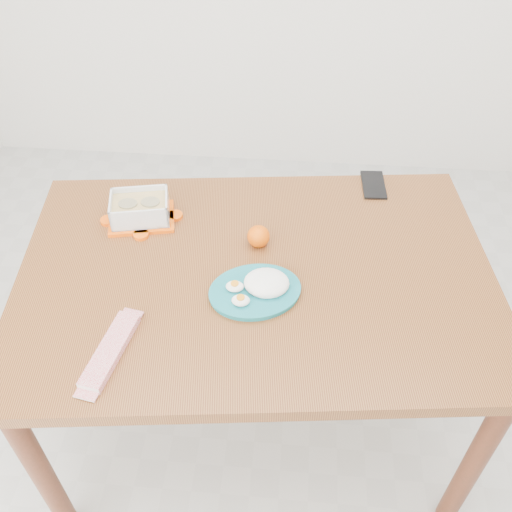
# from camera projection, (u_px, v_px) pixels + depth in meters

# --- Properties ---
(ground) EXTENTS (3.50, 3.50, 0.00)m
(ground) POSITION_uv_depth(u_px,v_px,m) (282.00, 444.00, 2.02)
(ground) COLOR #B7B7B2
(ground) RESTS_ON ground
(dining_table) EXTENTS (1.42, 1.03, 0.75)m
(dining_table) POSITION_uv_depth(u_px,v_px,m) (256.00, 293.00, 1.65)
(dining_table) COLOR brown
(dining_table) RESTS_ON ground
(food_container) EXTENTS (0.22, 0.18, 0.08)m
(food_container) POSITION_uv_depth(u_px,v_px,m) (140.00, 209.00, 1.72)
(food_container) COLOR #FF5A07
(food_container) RESTS_ON dining_table
(orange_fruit) EXTENTS (0.07, 0.07, 0.07)m
(orange_fruit) POSITION_uv_depth(u_px,v_px,m) (259.00, 236.00, 1.64)
(orange_fruit) COLOR #EF3B04
(orange_fruit) RESTS_ON dining_table
(rice_plate) EXTENTS (0.31, 0.31, 0.07)m
(rice_plate) POSITION_uv_depth(u_px,v_px,m) (259.00, 287.00, 1.51)
(rice_plate) COLOR #17737E
(rice_plate) RESTS_ON dining_table
(candy_bar) EXTENTS (0.10, 0.23, 0.02)m
(candy_bar) POSITION_uv_depth(u_px,v_px,m) (110.00, 350.00, 1.38)
(candy_bar) COLOR red
(candy_bar) RESTS_ON dining_table
(smartphone) EXTENTS (0.08, 0.15, 0.01)m
(smartphone) POSITION_uv_depth(u_px,v_px,m) (374.00, 185.00, 1.86)
(smartphone) COLOR black
(smartphone) RESTS_ON dining_table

